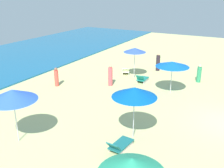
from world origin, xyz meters
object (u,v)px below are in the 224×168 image
at_px(lounge_chair_3_1, 126,71).
at_px(beachgoer_0, 158,63).
at_px(beachgoer_2, 110,76).
at_px(umbrella_0, 134,92).
at_px(umbrella_3, 135,50).
at_px(umbrella_4, 132,166).
at_px(beachgoer_1, 199,74).
at_px(lounge_chair_0_0, 120,145).
at_px(beachgoer_3, 56,77).
at_px(lounge_chair_3_0, 142,79).
at_px(umbrella_2, 13,95).
at_px(umbrella_1, 172,64).

relative_size(lounge_chair_3_1, beachgoer_0, 0.96).
distance_m(lounge_chair_3_1, beachgoer_2, 3.54).
xyz_separation_m(umbrella_0, umbrella_3, (9.02, 4.00, -0.07)).
bearing_deg(umbrella_4, beachgoer_0, 16.60).
distance_m(umbrella_0, beachgoer_2, 8.13).
distance_m(lounge_chair_3_1, umbrella_4, 16.85).
bearing_deg(umbrella_3, umbrella_4, -156.30).
bearing_deg(umbrella_4, beachgoer_1, 3.82).
distance_m(lounge_chair_0_0, lounge_chair_3_1, 12.19).
bearing_deg(beachgoer_3, lounge_chair_3_0, 12.06).
bearing_deg(beachgoer_3, beachgoer_1, 9.01).
relative_size(lounge_chair_0_0, umbrella_4, 0.58).
distance_m(lounge_chair_0_0, lounge_chair_3_0, 10.03).
distance_m(lounge_chair_3_0, beachgoer_3, 7.03).
height_order(lounge_chair_0_0, beachgoer_2, beachgoer_2).
relative_size(umbrella_2, beachgoer_2, 1.64).
xyz_separation_m(umbrella_2, umbrella_3, (12.15, -1.00, -0.07)).
bearing_deg(lounge_chair_0_0, lounge_chair_3_0, -68.41).
bearing_deg(umbrella_3, beachgoer_3, 136.67).
xyz_separation_m(umbrella_3, lounge_chair_3_0, (-0.70, -1.07, -2.20)).
height_order(lounge_chair_3_1, beachgoer_3, beachgoer_3).
bearing_deg(umbrella_2, lounge_chair_3_0, -10.27).
distance_m(umbrella_2, beachgoer_3, 8.32).
xyz_separation_m(umbrella_0, umbrella_4, (-5.19, -2.24, -0.09)).
bearing_deg(umbrella_2, umbrella_0, -57.98).
bearing_deg(lounge_chair_3_0, beachgoer_0, -91.83).
bearing_deg(umbrella_1, lounge_chair_0_0, -179.87).
bearing_deg(lounge_chair_3_0, umbrella_0, 107.80).
relative_size(umbrella_2, umbrella_4, 1.03).
distance_m(umbrella_2, lounge_chair_3_1, 13.10).
bearing_deg(lounge_chair_3_1, umbrella_2, 63.84).
distance_m(umbrella_0, lounge_chair_3_0, 9.10).
bearing_deg(lounge_chair_3_1, lounge_chair_0_0, 87.62).
bearing_deg(umbrella_0, beachgoer_1, -6.42).
relative_size(umbrella_2, umbrella_3, 1.06).
xyz_separation_m(lounge_chair_3_0, lounge_chair_3_1, (1.46, 2.26, -0.01)).
distance_m(umbrella_1, beachgoer_2, 4.99).
bearing_deg(umbrella_0, umbrella_3, 23.90).
distance_m(umbrella_0, beachgoer_0, 12.56).
bearing_deg(beachgoer_0, umbrella_0, 31.87).
bearing_deg(umbrella_2, beachgoer_1, -24.32).
bearing_deg(beachgoer_1, lounge_chair_0_0, 88.70).
bearing_deg(beachgoer_3, beachgoer_2, 5.45).
relative_size(umbrella_3, lounge_chair_3_0, 1.81).
height_order(lounge_chair_3_0, beachgoer_1, beachgoer_1).
bearing_deg(beachgoer_3, umbrella_2, -88.09).
bearing_deg(beachgoer_2, umbrella_4, -20.57).
height_order(beachgoer_1, beachgoer_3, beachgoer_3).
distance_m(beachgoer_1, beachgoer_2, 7.40).
relative_size(umbrella_4, beachgoer_1, 1.80).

